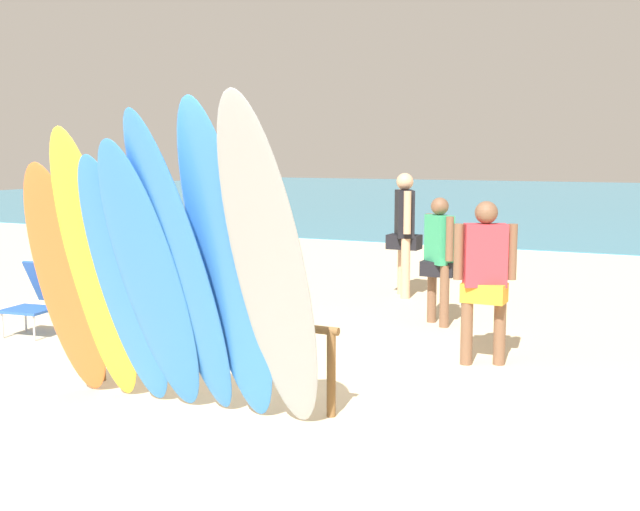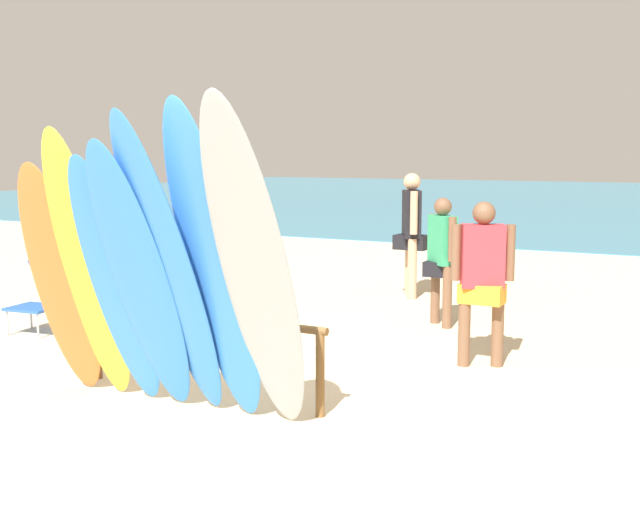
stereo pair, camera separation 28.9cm
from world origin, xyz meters
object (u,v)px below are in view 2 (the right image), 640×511
surfboard_blue_4 (170,271)px  beachgoer_strolling (482,272)px  surfboard_blue_3 (141,282)px  beachgoer_photographing (442,252)px  surfboard_blue_2 (116,285)px  beach_chair_red (161,275)px  beach_chair_blue (45,294)px  surfboard_orange_0 (61,281)px  surfboard_rack (200,333)px  surfboard_yellow_1 (88,269)px  beachgoer_near_rack (243,238)px  beachgoer_midbeach (411,226)px  surfboard_blue_5 (214,268)px  surfboard_grey_6 (255,272)px

surfboard_blue_4 → beachgoer_strolling: 3.10m
surfboard_blue_3 → beachgoer_photographing: 4.30m
surfboard_blue_4 → surfboard_blue_2: bearing=-180.0°
beachgoer_strolling → beach_chair_red: bearing=144.6°
surfboard_blue_3 → beach_chair_blue: bearing=147.2°
surfboard_blue_2 → beach_chair_blue: (-2.71, 1.82, -0.58)m
surfboard_blue_2 → beach_chair_blue: surfboard_blue_2 is taller
surfboard_orange_0 → beachgoer_photographing: surfboard_orange_0 is taller
surfboard_rack → surfboard_yellow_1: 1.04m
surfboard_blue_3 → surfboard_blue_4: surfboard_blue_4 is taller
surfboard_blue_4 → beach_chair_red: (-2.96, 3.55, -0.73)m
beachgoer_near_rack → beachgoer_midbeach: 2.57m
surfboard_blue_5 → beachgoer_photographing: (0.29, 4.13, -0.33)m
surfboard_rack → surfboard_blue_3: 0.87m
surfboard_blue_2 → beachgoer_near_rack: bearing=106.6°
beach_chair_blue → beachgoer_strolling: bearing=3.0°
surfboard_rack → beachgoer_strolling: bearing=47.9°
surfboard_blue_5 → beachgoer_near_rack: surfboard_blue_5 is taller
surfboard_yellow_1 → beachgoer_strolling: bearing=42.6°
surfboard_blue_2 → surfboard_grey_6: bearing=-4.3°
surfboard_blue_5 → beachgoer_midbeach: bearing=101.1°
beachgoer_photographing → beachgoer_near_rack: bearing=-122.2°
surfboard_yellow_1 → surfboard_grey_6: bearing=-7.4°
beachgoer_photographing → beach_chair_red: bearing=-126.1°
surfboard_grey_6 → surfboard_blue_3: bearing=179.6°
surfboard_blue_5 → surfboard_rack: bearing=138.1°
beach_chair_blue → beach_chair_red: bearing=72.9°
beachgoer_midbeach → beach_chair_red: bearing=-76.8°
surfboard_orange_0 → beachgoer_photographing: 4.47m
surfboard_blue_4 → beach_chair_blue: 3.85m
surfboard_yellow_1 → beachgoer_midbeach: 5.72m
beachgoer_near_rack → surfboard_blue_4: bearing=22.4°
surfboard_grey_6 → beachgoer_strolling: size_ratio=1.65×
surfboard_blue_2 → surfboard_blue_5: surfboard_blue_5 is taller
beachgoer_near_rack → beachgoer_photographing: 2.43m
surfboard_blue_4 → beachgoer_midbeach: (-0.36, 5.78, -0.16)m
surfboard_orange_0 → beachgoer_photographing: size_ratio=1.36×
surfboard_blue_3 → beach_chair_red: size_ratio=2.80×
beachgoer_near_rack → beachgoer_strolling: beachgoer_near_rack is taller
beach_chair_red → surfboard_rack: bearing=-56.1°
surfboard_blue_5 → beachgoer_photographing: surfboard_blue_5 is taller
surfboard_blue_3 → surfboard_grey_6: surfboard_grey_6 is taller
surfboard_yellow_1 → surfboard_blue_4: (0.87, -0.08, 0.05)m
surfboard_orange_0 → surfboard_blue_5: surfboard_blue_5 is taller
surfboard_blue_4 → beachgoer_strolling: size_ratio=1.59×
beachgoer_photographing → surfboard_grey_6: bearing=-44.8°
surfboard_blue_4 → surfboard_rack: bearing=115.8°
beach_chair_blue → beachgoer_near_rack: bearing=41.8°
surfboard_blue_3 → beachgoer_midbeach: 5.79m
surfboard_yellow_1 → surfboard_orange_0: bearing=169.7°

